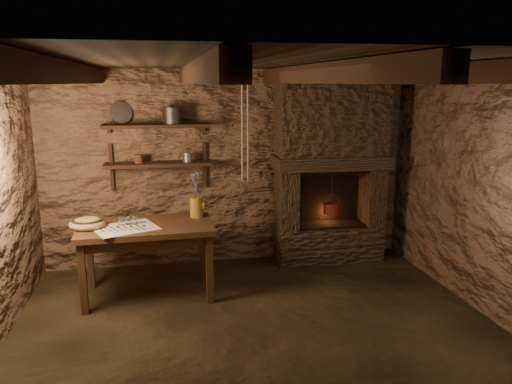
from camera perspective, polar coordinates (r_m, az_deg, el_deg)
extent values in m
plane|color=black|center=(4.72, 0.43, -15.92)|extent=(4.50, 4.50, 0.00)
cube|color=brown|center=(6.22, -3.17, 2.76)|extent=(4.50, 0.04, 2.40)
cube|color=brown|center=(2.46, 9.89, -12.79)|extent=(4.50, 0.04, 2.40)
cube|color=brown|center=(5.20, 25.54, -0.34)|extent=(0.04, 4.00, 2.40)
cube|color=black|center=(4.16, 0.49, 14.62)|extent=(4.50, 4.00, 0.04)
cube|color=black|center=(4.13, -20.91, 12.60)|extent=(0.14, 3.95, 0.16)
cube|color=black|center=(4.09, -6.60, 13.32)|extent=(0.14, 3.95, 0.16)
cube|color=black|center=(4.28, 7.24, 13.26)|extent=(0.14, 3.95, 0.16)
cube|color=black|center=(4.69, 19.24, 12.60)|extent=(0.14, 3.95, 0.16)
cube|color=black|center=(5.99, -11.07, 3.15)|extent=(1.25, 0.30, 0.04)
cube|color=black|center=(5.93, -11.25, 7.44)|extent=(1.25, 0.30, 0.04)
cube|color=#37271B|center=(6.51, 8.23, -5.74)|extent=(1.35, 0.45, 0.45)
cube|color=#37271B|center=(6.19, 3.48, -0.82)|extent=(0.23, 0.45, 0.75)
cube|color=#37271B|center=(6.56, 13.05, -0.37)|extent=(0.23, 0.45, 0.75)
cube|color=#37271B|center=(6.24, 8.62, 3.42)|extent=(1.43, 0.51, 0.16)
cube|color=#37271B|center=(6.21, 8.70, 8.49)|extent=(1.35, 0.45, 0.94)
cube|color=black|center=(6.53, 7.84, -0.21)|extent=(0.90, 0.06, 0.75)
cube|color=#372113|center=(5.35, -12.46, -3.95)|extent=(1.40, 0.82, 0.06)
cube|color=#372113|center=(5.38, -12.42, -4.86)|extent=(1.28, 0.70, 0.10)
cube|color=beige|center=(5.25, -14.66, -4.01)|extent=(0.73, 0.67, 0.01)
cylinder|color=olive|center=(5.52, -6.82, -1.74)|extent=(0.16, 0.16, 0.22)
torus|color=olive|center=(5.52, -6.06, -1.48)|extent=(0.02, 0.12, 0.12)
ellipsoid|color=olive|center=(5.37, -18.70, -3.45)|extent=(0.45, 0.45, 0.13)
cylinder|color=#302D2A|center=(5.93, -9.48, 8.53)|extent=(0.25, 0.25, 0.17)
cylinder|color=#A4A39F|center=(6.04, -15.21, 8.76)|extent=(0.28, 0.20, 0.26)
cylinder|color=#5C2912|center=(5.98, -13.26, 3.71)|extent=(0.12, 0.12, 0.10)
cylinder|color=maroon|center=(6.35, 8.58, -1.90)|extent=(0.20, 0.20, 0.13)
torus|color=#302D2A|center=(6.33, 8.60, -1.19)|extent=(0.21, 0.01, 0.21)
cylinder|color=#302D2A|center=(6.29, 8.65, 0.34)|extent=(0.01, 0.01, 0.44)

